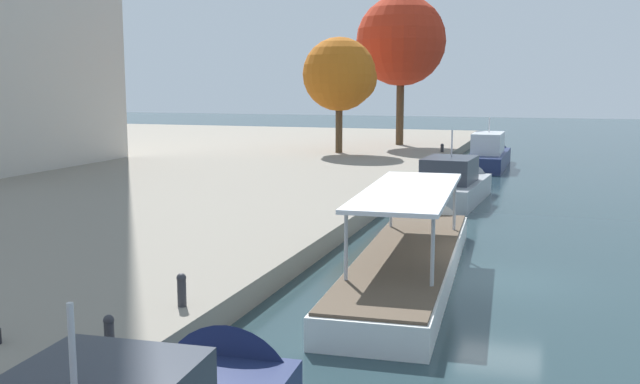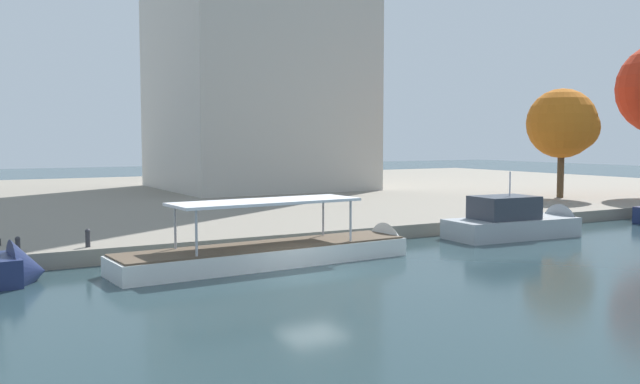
% 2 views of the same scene
% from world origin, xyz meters
% --- Properties ---
extents(ground_plane, '(220.00, 220.00, 0.00)m').
position_xyz_m(ground_plane, '(0.00, 0.00, 0.00)').
color(ground_plane, '#23383D').
extents(tour_boat_2, '(14.55, 3.52, 3.87)m').
position_xyz_m(tour_boat_2, '(0.28, 2.81, 0.29)').
color(tour_boat_2, silver).
rests_on(tour_boat_2, ground_plane).
extents(motor_yacht_3, '(8.56, 3.34, 4.69)m').
position_xyz_m(motor_yacht_3, '(15.02, 3.48, 0.60)').
color(motor_yacht_3, '#9EA3A8').
rests_on(motor_yacht_3, ground_plane).
extents(motor_yacht_4, '(10.18, 2.51, 4.35)m').
position_xyz_m(motor_yacht_4, '(30.79, 3.08, 0.74)').
color(motor_yacht_4, navy).
rests_on(motor_yacht_4, ground_plane).
extents(mooring_bollard_0, '(0.22, 0.22, 0.65)m').
position_xyz_m(mooring_bollard_0, '(-10.07, 6.89, 1.07)').
color(mooring_bollard_0, '#2D2D33').
rests_on(mooring_bollard_0, dock_promenade).
extents(mooring_bollard_1, '(0.23, 0.23, 0.80)m').
position_xyz_m(mooring_bollard_1, '(-7.30, 6.80, 1.15)').
color(mooring_bollard_1, '#2D2D33').
rests_on(mooring_bollard_1, dock_promenade).
extents(mooring_bollard_2, '(0.27, 0.27, 0.66)m').
position_xyz_m(mooring_bollard_2, '(33.10, 6.79, 1.08)').
color(mooring_bollard_2, '#2D2D33').
rests_on(mooring_bollard_2, dock_promenade).
extents(tree_0, '(5.47, 5.58, 8.60)m').
position_xyz_m(tree_0, '(30.56, 14.16, 6.46)').
color(tree_0, '#4C3823').
rests_on(tree_0, dock_promenade).
extents(tree_2, '(7.51, 7.51, 12.48)m').
position_xyz_m(tree_2, '(38.59, 11.03, 9.58)').
color(tree_2, '#4C3823').
rests_on(tree_2, dock_promenade).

